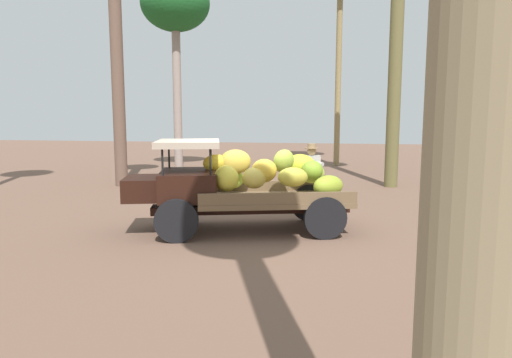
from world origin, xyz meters
name	(u,v)px	position (x,y,z in m)	size (l,w,h in m)	color
ground_plane	(238,229)	(0.00, 0.00, 0.00)	(60.00, 60.00, 0.00)	brown
truck	(235,185)	(0.03, 0.14, 0.94)	(4.66, 2.66, 1.85)	black
farmer	(311,173)	(-1.39, -2.10, 0.95)	(0.53, 0.49, 1.66)	#816146
forest_tree_6	(175,7)	(4.67, -9.72, 6.71)	(2.82, 2.82, 7.99)	gray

